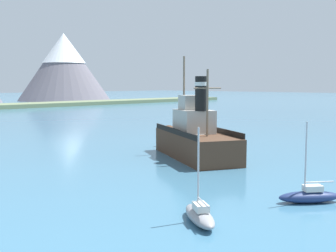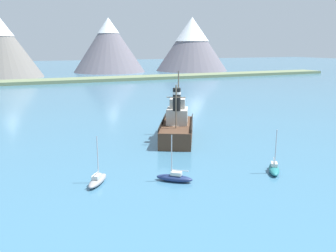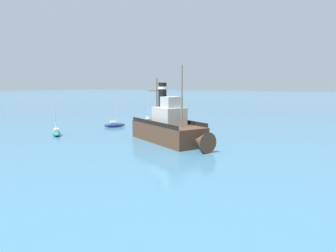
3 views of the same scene
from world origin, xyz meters
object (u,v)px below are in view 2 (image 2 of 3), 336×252
at_px(old_tugboat, 177,127).
at_px(sailboat_grey, 97,180).
at_px(sailboat_navy, 175,177).
at_px(sailboat_teal, 274,169).

bearing_deg(old_tugboat, sailboat_grey, -138.76).
relative_size(old_tugboat, sailboat_navy, 2.92).
bearing_deg(old_tugboat, sailboat_teal, -77.88).
distance_m(old_tugboat, sailboat_navy, 17.16).
bearing_deg(sailboat_navy, old_tugboat, 64.29).
bearing_deg(sailboat_navy, sailboat_teal, -9.62).
height_order(sailboat_navy, sailboat_grey, same).
relative_size(sailboat_teal, sailboat_navy, 1.00).
distance_m(old_tugboat, sailboat_teal, 17.75).
xyz_separation_m(sailboat_navy, sailboat_grey, (-7.40, 2.42, 0.00)).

